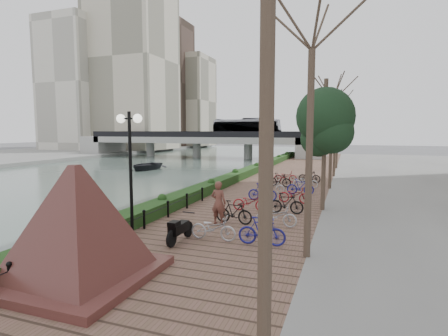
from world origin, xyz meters
The scene contains 14 objects.
ground centered at (0.00, 0.00, 0.00)m, with size 220.00×220.00×0.00m, color #59595B.
river_water centered at (-15.00, 25.00, 0.01)m, with size 30.00×130.00×0.02m, color #42534A.
promenade centered at (4.00, 17.50, 0.25)m, with size 8.00×75.00×0.50m, color brown.
hedge centered at (0.60, 20.00, 0.80)m, with size 1.10×56.00×0.60m, color #1C3E16.
chain_fence centered at (1.40, 2.00, 0.85)m, with size 0.10×14.10×0.70m.
granite_monument centered at (2.41, -1.77, 2.07)m, with size 5.92×5.92×3.09m.
lamppost centered at (1.75, 1.66, 3.87)m, with size 1.02×0.32×4.66m.
motorcycle centered at (3.55, 1.97, 0.99)m, with size 0.49×1.56×0.97m, color black, non-canonical shape.
pedestrian centered at (4.00, 4.70, 1.43)m, with size 0.68×0.44×1.86m, color brown.
bicycle_parking centered at (5.49, 10.24, 0.97)m, with size 2.40×17.32×1.00m.
street_trees centered at (8.00, 12.68, 3.69)m, with size 3.20×37.12×6.80m.
bridge centered at (-13.19, 45.00, 3.37)m, with size 36.00×10.77×6.50m.
boat centered at (-12.73, 25.56, 0.53)m, with size 3.52×4.94×1.02m, color black.
far_buildings centered at (-41.66, 65.91, 16.12)m, with size 35.00×38.00×38.00m.
Camera 1 is at (9.13, -8.99, 4.47)m, focal length 28.00 mm.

